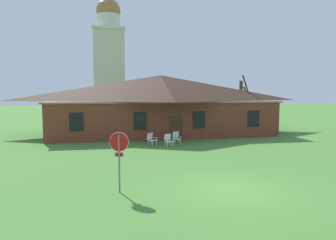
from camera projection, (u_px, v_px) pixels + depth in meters
name	position (u px, v px, depth m)	size (l,w,h in m)	color
ground_plane	(233.00, 190.00, 12.29)	(200.00, 200.00, 0.00)	#477F33
brick_building	(161.00, 104.00, 30.24)	(21.75, 10.40, 5.95)	brown
dome_tower	(109.00, 62.00, 47.85)	(5.18, 5.18, 20.25)	beige
stop_sign	(119.00, 150.00, 11.84)	(0.78, 0.27, 2.50)	slate
lawn_chair_by_porch	(151.00, 139.00, 23.09)	(0.84, 0.87, 0.96)	silver
lawn_chair_near_door	(168.00, 140.00, 22.52)	(0.73, 0.77, 0.96)	white
lawn_chair_left_end	(176.00, 137.00, 23.89)	(0.68, 0.71, 0.96)	silver
bare_tree_beside_building	(241.00, 102.00, 32.44)	(1.65, 1.59, 6.11)	brown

